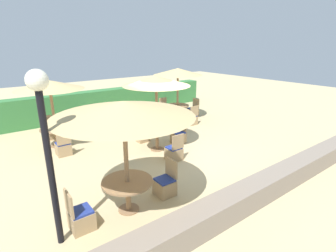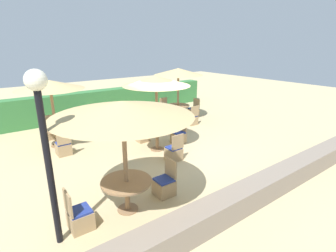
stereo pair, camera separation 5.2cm
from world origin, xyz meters
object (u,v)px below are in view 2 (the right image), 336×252
object	(u,v)px
patio_chair_center_east	(179,136)
patio_chair_back_left_north	(49,133)
round_table_front_left	(127,187)
round_table_center	(157,134)
patio_chair_back_right_south	(192,119)
parasol_back_right	(178,72)
patio_chair_back_right_north	(166,111)
patio_chair_center_south	(174,152)
round_table_back_right	(178,108)
patio_chair_front_left_west	(80,218)
parasol_front_left	(122,109)
round_table_back_left	(56,132)
patio_chair_front_left_east	(165,185)
patio_chair_center_north	(142,135)
parasol_center	(156,81)
patio_chair_back_right_east	(194,111)
lamp_post	(43,127)
patio_chair_back_right_west	(161,118)
patio_chair_back_left_south	(64,148)
parasol_back_left	(50,85)

from	to	relation	value
patio_chair_center_east	patio_chair_back_left_north	world-z (taller)	same
round_table_front_left	round_table_center	size ratio (longest dim) A/B	1.02
patio_chair_back_right_south	parasol_back_right	bearing A→B (deg)	90.81
patio_chair_back_right_north	patio_chair_center_south	distance (m)	5.60
round_table_back_right	patio_chair_front_left_west	world-z (taller)	patio_chair_front_left_west
parasol_front_left	round_table_back_left	size ratio (longest dim) A/B	2.74
patio_chair_back_right_north	round_table_front_left	distance (m)	8.37
patio_chair_back_right_north	patio_chair_front_left_east	world-z (taller)	same
patio_chair_front_left_east	patio_chair_center_south	xyz separation A→B (m)	(1.47, 1.50, 0.00)
patio_chair_front_left_east	patio_chair_center_north	world-z (taller)	same
parasol_back_right	parasol_front_left	xyz separation A→B (m)	(-5.62, -5.18, 0.03)
round_table_front_left	patio_chair_center_east	xyz separation A→B (m)	(3.64, 2.64, -0.34)
parasol_center	patio_chair_back_right_south	bearing A→B (deg)	27.01
round_table_front_left	round_table_back_left	xyz separation A→B (m)	(-0.22, 5.10, -0.05)
round_table_front_left	patio_chair_center_north	bearing A→B (deg)	54.54
round_table_front_left	parasol_center	xyz separation A→B (m)	(2.59, 2.58, 1.87)
round_table_front_left	round_table_back_left	size ratio (longest dim) A/B	1.06
patio_chair_back_right_east	round_table_front_left	bearing A→B (deg)	127.77
round_table_back_left	patio_chair_back_left_north	distance (m)	1.05
lamp_post	round_table_center	xyz separation A→B (m)	(4.14, 2.69, -1.76)
patio_chair_back_right_west	patio_chair_back_right_south	bearing A→B (deg)	43.57
patio_chair_back_right_west	patio_chair_front_left_west	bearing A→B (deg)	-47.79
patio_chair_back_right_west	patio_chair_front_left_east	world-z (taller)	same
lamp_post	patio_chair_back_left_south	distance (m)	4.88
patio_chair_back_right_north	patio_chair_back_right_east	bearing A→B (deg)	136.02
parasol_back_right	parasol_back_left	size ratio (longest dim) A/B	1.04
round_table_back_right	patio_chair_front_left_west	distance (m)	8.48
patio_chair_back_right_north	patio_chair_back_left_north	xyz separation A→B (m)	(-5.88, -0.10, 0.00)
round_table_back_right	parasol_front_left	distance (m)	7.85
patio_chair_back_right_west	parasol_back_left	bearing A→B (deg)	-88.79
round_table_front_left	parasol_back_left	distance (m)	5.37
patio_chair_front_left_east	round_table_back_left	size ratio (longest dim) A/B	0.85
parasol_back_right	patio_chair_back_right_east	bearing A→B (deg)	-0.14
round_table_front_left	patio_chair_center_east	size ratio (longest dim) A/B	1.24
patio_chair_front_left_east	round_table_center	size ratio (longest dim) A/B	0.82
parasol_back_left	patio_chair_back_left_south	distance (m)	2.26
patio_chair_back_right_east	patio_chair_front_left_east	distance (m)	7.62
patio_chair_center_north	patio_chair_back_left_north	distance (m)	3.78
patio_chair_back_right_east	patio_chair_front_left_west	distance (m)	9.33
patio_chair_back_right_north	patio_chair_front_left_west	xyz separation A→B (m)	(-6.71, -6.19, 0.00)
round_table_back_right	round_table_back_left	bearing A→B (deg)	-179.23
parasol_center	round_table_center	size ratio (longest dim) A/B	2.34
round_table_center	patio_chair_center_north	xyz separation A→B (m)	(0.01, 1.07, -0.33)
patio_chair_back_right_east	patio_chair_center_east	bearing A→B (deg)	129.87
parasol_center	patio_chair_back_left_north	distance (m)	5.05
patio_chair_front_left_east	parasol_center	bearing A→B (deg)	-30.67
parasol_back_left	patio_chair_back_left_north	distance (m)	2.27
patio_chair_center_east	patio_chair_center_north	world-z (taller)	same
round_table_back_right	parasol_back_left	world-z (taller)	parasol_back_left
patio_chair_back_right_north	patio_chair_front_left_east	xyz separation A→B (m)	(-4.54, -6.19, 0.00)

